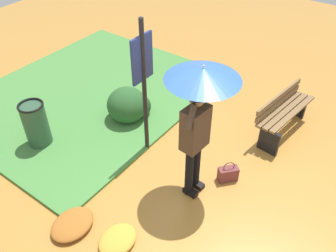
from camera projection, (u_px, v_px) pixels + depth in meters
ground_plane at (200, 189)px, 5.34m from camera, size 18.00×18.00×0.00m
grass_verge at (90, 94)px, 7.30m from camera, size 4.80×4.00×0.05m
person_with_umbrella at (199, 102)px, 4.43m from camera, size 0.96×0.96×2.04m
info_sign_post at (143, 74)px, 5.15m from camera, size 0.44×0.07×2.30m
handbag at (228, 174)px, 5.42m from camera, size 0.32×0.30×0.37m
park_bench at (283, 113)px, 6.16m from camera, size 1.40×0.55×0.75m
trash_bin at (36, 125)px, 5.88m from camera, size 0.42×0.42×0.83m
shrub_cluster at (129, 105)px, 6.51m from camera, size 0.80×0.73×0.65m
leaf_pile_near_person at (72, 224)px, 4.78m from camera, size 0.62×0.50×0.14m
leaf_pile_by_bench at (118, 240)px, 4.60m from camera, size 0.55×0.44×0.12m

